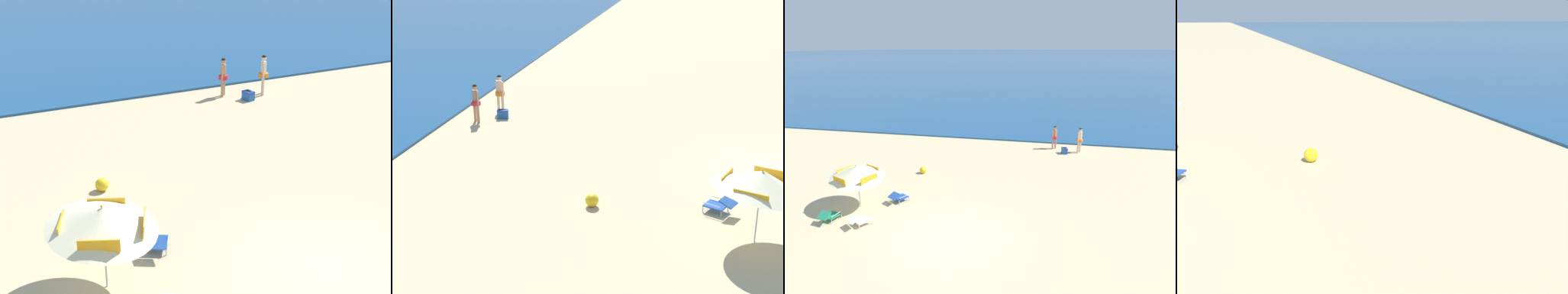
# 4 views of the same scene
# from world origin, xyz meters

# --- Properties ---
(ground_plane) EXTENTS (800.00, 800.00, 0.00)m
(ground_plane) POSITION_xyz_m (0.00, 0.00, 0.00)
(ground_plane) COLOR tan
(ocean_water) EXTENTS (800.00, 800.00, 0.10)m
(ocean_water) POSITION_xyz_m (0.00, 413.98, 0.05)
(ocean_water) COLOR navy
(ocean_water) RESTS_ON ground
(beach_umbrella_striped_main) EXTENTS (3.30, 3.33, 2.17)m
(beach_umbrella_striped_main) POSITION_xyz_m (-4.92, 1.55, 1.73)
(beach_umbrella_striped_main) COLOR silver
(beach_umbrella_striped_main) RESTS_ON ground
(lounge_chair_under_umbrella) EXTENTS (0.90, 1.01, 0.51)m
(lounge_chair_under_umbrella) POSITION_xyz_m (-3.99, 0.01, 0.28)
(lounge_chair_under_umbrella) COLOR white
(lounge_chair_under_umbrella) RESTS_ON ground
(lounge_chair_beside_umbrella) EXTENTS (0.67, 0.96, 0.52)m
(lounge_chair_beside_umbrella) POSITION_xyz_m (-5.47, 0.07, 0.27)
(lounge_chair_beside_umbrella) COLOR #1E7F56
(lounge_chair_beside_umbrella) RESTS_ON ground
(lounge_chair_facing_sea) EXTENTS (0.87, 1.01, 0.51)m
(lounge_chair_facing_sea) POSITION_xyz_m (-3.38, 2.37, 0.28)
(lounge_chair_facing_sea) COLOR #1E4799
(lounge_chair_facing_sea) RESTS_ON ground
(person_standing_near_shore) EXTENTS (0.44, 0.47, 1.79)m
(person_standing_near_shore) POSITION_xyz_m (5.71, 12.12, 1.04)
(person_standing_near_shore) COLOR beige
(person_standing_near_shore) RESTS_ON ground
(person_standing_beside) EXTENTS (0.42, 0.42, 1.72)m
(person_standing_beside) POSITION_xyz_m (3.99, 12.67, 0.99)
(person_standing_beside) COLOR tan
(person_standing_beside) RESTS_ON ground
(cooler_box) EXTENTS (0.44, 0.56, 0.43)m
(cooler_box) POSITION_xyz_m (4.71, 11.68, 0.20)
(cooler_box) COLOR #1E56A8
(cooler_box) RESTS_ON ground
(beach_ball) EXTENTS (0.40, 0.40, 0.40)m
(beach_ball) POSITION_xyz_m (-3.61, 6.12, 0.20)
(beach_ball) COLOR yellow
(beach_ball) RESTS_ON ground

